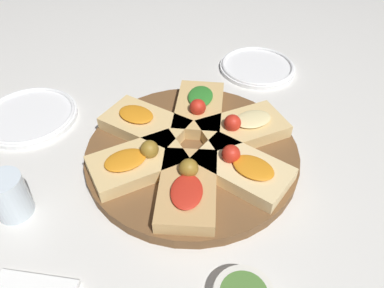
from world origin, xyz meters
name	(u,v)px	position (x,y,z in m)	size (l,w,h in m)	color
ground_plane	(192,157)	(0.00, 0.00, 0.00)	(3.00, 3.00, 0.00)	silver
serving_board	(192,153)	(0.00, 0.00, 0.01)	(0.42, 0.42, 0.02)	brown
focaccia_slice_0	(242,168)	(0.10, -0.05, 0.04)	(0.20, 0.17, 0.05)	#E5C689
focaccia_slice_1	(243,128)	(0.10, 0.06, 0.04)	(0.20, 0.17, 0.05)	#DBB775
focaccia_slice_2	(198,108)	(0.00, 0.11, 0.04)	(0.10, 0.18, 0.05)	tan
focaccia_slice_3	(144,124)	(-0.11, 0.05, 0.04)	(0.20, 0.16, 0.04)	#DBB775
focaccia_slice_4	(138,162)	(-0.09, -0.07, 0.04)	(0.20, 0.18, 0.05)	#DBB775
focaccia_slice_5	(188,187)	(0.01, -0.11, 0.04)	(0.11, 0.18, 0.05)	tan
plate_left	(29,115)	(-0.38, 0.07, 0.01)	(0.21, 0.21, 0.02)	white
plate_right	(257,66)	(0.13, 0.35, 0.01)	(0.20, 0.20, 0.02)	white
water_glass	(9,196)	(-0.29, -0.17, 0.04)	(0.06, 0.06, 0.08)	silver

